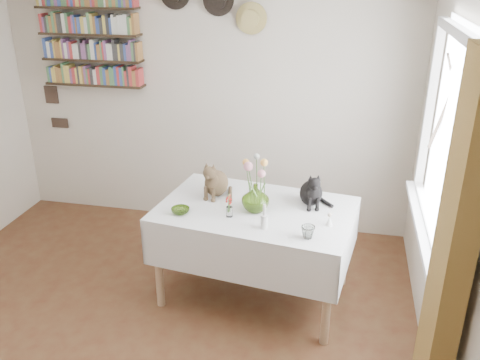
% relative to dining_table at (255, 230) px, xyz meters
% --- Properties ---
extents(room, '(4.08, 4.58, 2.58)m').
position_rel_dining_table_xyz_m(room, '(-0.73, -1.02, 0.66)').
color(room, brown).
rests_on(room, ground).
extents(window, '(0.12, 1.52, 1.32)m').
position_rel_dining_table_xyz_m(window, '(1.24, -0.22, 0.81)').
color(window, white).
rests_on(window, room).
extents(curtain, '(0.12, 0.38, 2.10)m').
position_rel_dining_table_xyz_m(curtain, '(1.17, -1.14, 0.56)').
color(curtain, brown).
rests_on(curtain, room).
extents(dining_table, '(1.58, 1.13, 0.78)m').
position_rel_dining_table_xyz_m(dining_table, '(0.00, 0.00, 0.00)').
color(dining_table, white).
rests_on(dining_table, room).
extents(tabby_cat, '(0.26, 0.30, 0.31)m').
position_rel_dining_table_xyz_m(tabby_cat, '(-0.35, 0.18, 0.35)').
color(tabby_cat, brown).
rests_on(tabby_cat, dining_table).
extents(black_cat, '(0.25, 0.28, 0.29)m').
position_rel_dining_table_xyz_m(black_cat, '(0.40, 0.16, 0.34)').
color(black_cat, black).
rests_on(black_cat, dining_table).
extents(flower_vase, '(0.26, 0.26, 0.22)m').
position_rel_dining_table_xyz_m(flower_vase, '(0.01, -0.04, 0.30)').
color(flower_vase, '#88B43E').
rests_on(flower_vase, dining_table).
extents(green_bowl, '(0.17, 0.17, 0.04)m').
position_rel_dining_table_xyz_m(green_bowl, '(-0.53, -0.20, 0.21)').
color(green_bowl, '#88B43E').
rests_on(green_bowl, dining_table).
extents(drinking_glass, '(0.12, 0.12, 0.09)m').
position_rel_dining_table_xyz_m(drinking_glass, '(0.43, -0.37, 0.24)').
color(drinking_glass, white).
rests_on(drinking_glass, dining_table).
extents(candlestick, '(0.05, 0.05, 0.19)m').
position_rel_dining_table_xyz_m(candlestick, '(0.12, -0.30, 0.26)').
color(candlestick, white).
rests_on(candlestick, dining_table).
extents(berry_jar, '(0.05, 0.05, 0.20)m').
position_rel_dining_table_xyz_m(berry_jar, '(-0.16, -0.18, 0.28)').
color(berry_jar, white).
rests_on(berry_jar, dining_table).
extents(porcelain_figurine, '(0.05, 0.05, 0.10)m').
position_rel_dining_table_xyz_m(porcelain_figurine, '(0.56, -0.16, 0.24)').
color(porcelain_figurine, white).
rests_on(porcelain_figurine, dining_table).
extents(flower_bouquet, '(0.17, 0.12, 0.39)m').
position_rel_dining_table_xyz_m(flower_bouquet, '(0.01, -0.03, 0.54)').
color(flower_bouquet, '#4C7233').
rests_on(flower_bouquet, flower_vase).
extents(bookshelf_unit, '(1.00, 0.16, 0.91)m').
position_rel_dining_table_xyz_m(bookshelf_unit, '(-1.83, 1.14, 1.25)').
color(bookshelf_unit, black).
rests_on(bookshelf_unit, room).
extents(wall_hats, '(0.98, 0.09, 0.48)m').
position_rel_dining_table_xyz_m(wall_hats, '(-0.61, 1.17, 1.58)').
color(wall_hats, black).
rests_on(wall_hats, room).
extents(wall_art_plaques, '(0.21, 0.02, 0.44)m').
position_rel_dining_table_xyz_m(wall_art_plaques, '(-2.35, 1.21, 0.53)').
color(wall_art_plaques, '#38281E').
rests_on(wall_art_plaques, room).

